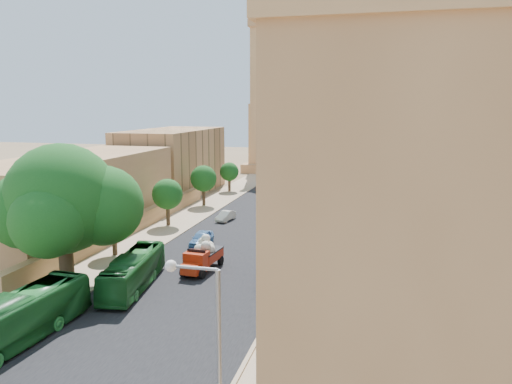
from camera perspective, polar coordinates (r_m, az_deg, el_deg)
The scene contains 36 objects.
ground at distance 34.17m, azimuth -11.08°, elevation -14.05°, with size 260.00×260.00×0.00m, color brown.
road_surface at distance 61.28m, azimuth 0.92°, elevation -3.05°, with size 14.00×140.00×0.01m, color black.
sidewalk_east at distance 59.88m, azimuth 9.82°, elevation -3.51°, with size 5.00×140.00×0.01m, color tan.
sidewalk_west at distance 64.07m, azimuth -7.39°, elevation -2.56°, with size 5.00×140.00×0.01m, color tan.
kerb_east at distance 60.09m, azimuth 7.44°, elevation -3.35°, with size 0.25×140.00×0.12m, color tan.
kerb_west at distance 63.19m, azimuth -5.28°, elevation -2.64°, with size 0.25×140.00×0.12m, color tan.
townhouse_a at distance 26.28m, azimuth 18.70°, elevation -6.91°, with size 9.00×14.00×16.40m.
townhouse_b at distance 40.02m, azimuth 17.14°, elevation -2.23°, with size 9.00×14.00×14.90m.
townhouse_c at distance 53.61m, azimuth 16.51°, elevation 2.16°, with size 9.00×14.00×17.40m.
townhouse_d at distance 67.59m, azimuth 16.04°, elevation 3.08°, with size 9.00×14.00×15.90m.
corner_block at distance 13.32m, azimuth 26.06°, elevation -17.31°, with size 9.20×10.20×15.70m.
west_wall at distance 56.27m, azimuth -14.00°, elevation -3.60°, with size 1.00×40.00×1.80m, color #B07E4F.
west_building_low at distance 56.76m, azimuth -20.00°, elevation -0.38°, with size 10.00×28.00×8.40m, color #9C6E44.
west_building_mid at distance 79.26m, azimuth -9.49°, elevation 3.44°, with size 10.00×22.00×10.00m, color tan.
church at distance 107.69m, azimuth 6.93°, elevation 7.60°, with size 28.00×22.50×36.30m.
ficus_tree at distance 40.22m, azimuth -21.14°, elevation -1.16°, with size 11.01×10.13×11.01m.
street_tree_a at distance 47.78m, azimuth -15.97°, elevation -3.28°, with size 3.09×3.09×4.75m.
street_tree_b at distance 58.14m, azimuth -10.09°, elevation -0.26°, with size 3.53×3.53×5.43m.
street_tree_c at distance 69.08m, azimuth -6.02°, elevation 1.53°, with size 3.63×3.63×5.58m.
street_tree_d at distance 80.42m, azimuth -3.07°, elevation 2.31°, with size 3.04×3.04×4.67m.
streetlamp at distance 19.21m, azimuth -5.68°, elevation -16.67°, with size 2.11×0.44×8.22m.
red_truck at distance 42.42m, azimuth -6.16°, elevation -7.24°, with size 2.39×5.20×2.95m.
olive_pickup at distance 50.29m, azimuth 5.53°, elevation -4.78°, with size 2.79×5.39×2.14m.
bus_green_south at distance 33.00m, azimuth -25.64°, elevation -12.98°, with size 2.49×10.62×2.96m, color #1D662A.
bus_green_north at distance 39.40m, azimuth -13.85°, elevation -8.78°, with size 2.24×9.58×2.67m, color #195C22.
bus_red_east at distance 41.49m, azimuth 3.60°, elevation -7.52°, with size 2.27×9.68×2.70m, color maroon.
bus_cream_east at distance 54.93m, azimuth 5.26°, elevation -3.23°, with size 2.19×9.36×2.61m, color beige.
car_blue_a at distance 49.92m, azimuth -6.24°, elevation -5.29°, with size 1.69×4.20×1.43m, color #4F80B6.
car_white_a at distance 60.20m, azimuth -3.48°, elevation -2.75°, with size 1.22×3.50×1.15m, color beige.
car_cream at distance 54.63m, azimuth 3.48°, elevation -3.98°, with size 2.17×4.71×1.31m, color beige.
car_dkblue at distance 81.10m, azimuth 1.41°, elevation 0.54°, with size 1.52×3.75×1.09m, color navy.
car_white_b at distance 69.42m, azimuth 2.98°, elevation -1.00°, with size 1.47×3.66×1.25m, color white.
car_blue_b at distance 80.95m, azimuth 3.90°, elevation 0.54°, with size 1.26×3.62×1.19m, color teal.
pedestrian_a at distance 34.59m, azimuth 4.15°, elevation -12.11°, with size 0.60×0.39×1.63m, color black.
pedestrian_b at distance 26.89m, azimuth 1.76°, elevation -18.66°, with size 0.89×0.70×1.84m, color #322B28.
pedestrian_c at distance 49.17m, azimuth 6.50°, elevation -5.28°, with size 1.09×0.45×1.86m, color #303135.
Camera 1 is at (13.67, -28.12, 13.79)m, focal length 35.00 mm.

